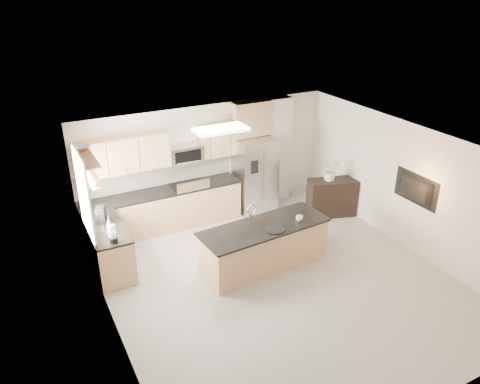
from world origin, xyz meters
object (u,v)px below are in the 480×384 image
refrigerator (255,174)px  bowl (81,147)px  television (413,190)px  microwave (185,154)px  island (264,245)px  flower_vase (331,165)px  coffee_maker (101,215)px  cup (299,218)px  platter (275,229)px  kettle (109,224)px  range (190,204)px  blender (113,235)px  credenza (332,197)px

refrigerator → bowl: size_ratio=4.37×
television → microwave: bearing=47.2°
island → flower_vase: bearing=21.8°
microwave → coffee_maker: (-2.09, -0.94, -0.56)m
cup → platter: (-0.60, -0.09, -0.04)m
cup → coffee_maker: coffee_maker is taller
refrigerator → microwave: bearing=174.1°
bowl → television: 6.36m
cup → flower_vase: size_ratio=0.18×
refrigerator → kettle: bearing=-163.0°
range → bowl: bowl is taller
microwave → blender: microwave is taller
bowl → television: (5.76, -2.50, -1.04)m
coffee_maker → range: bearing=21.3°
refrigerator → flower_vase: refrigerator is taller
range → television: size_ratio=1.06×
microwave → kettle: microwave is taller
range → blender: 2.73m
platter → refrigerator: bearing=69.3°
range → bowl: bearing=-164.5°
refrigerator → blender: 4.07m
credenza → blender: blender is taller
flower_vase → island: bearing=-154.1°
blender → television: 5.78m
coffee_maker → bowl: bowl is taller
platter → coffee_maker: (-2.81, 1.71, 0.18)m
refrigerator → credenza: 1.89m
credenza → platter: platter is taller
island → television: bearing=-19.9°
range → bowl: size_ratio=2.80×
bowl → kettle: bearing=-67.7°
microwave → television: bearing=-42.8°
cup → bowl: bearing=152.9°
kettle → television: (5.54, -1.95, 0.31)m
island → television: (2.89, -0.82, 0.91)m
island → cup: (0.70, -0.14, 0.49)m
island → cup: island is taller
coffee_maker → flower_vase: flower_vase is taller
blender → television: size_ratio=0.31×
island → credenza: (2.49, 1.12, 0.00)m
credenza → kettle: (-5.13, 0.01, 0.59)m
platter → kettle: bearing=153.7°
platter → blender: size_ratio=1.08×
bowl → flower_vase: bearing=-5.5°
range → kettle: bearing=-149.9°
kettle → flower_vase: (5.06, 0.04, 0.22)m
platter → coffee_maker: coffee_maker is taller
microwave → coffee_maker: 2.36m
television → coffee_maker: bearing=67.7°
blender → cup: bearing=-13.0°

